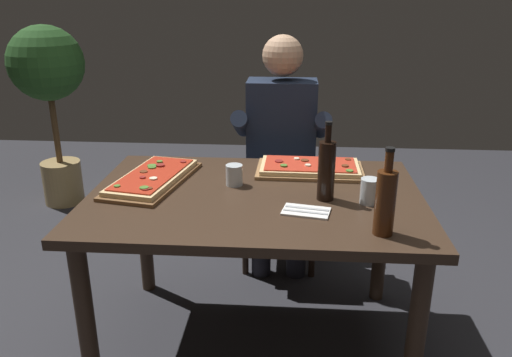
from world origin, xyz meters
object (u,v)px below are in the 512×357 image
object	(u,v)px
diner_chair	(281,180)
tumbler_near_camera	(370,191)
dining_table	(255,214)
pizza_rectangular_left	(153,178)
wine_bottle_dark	(385,201)
tumbler_far_side	(234,176)
potted_plant_corner	(49,83)
pizza_rectangular_front	(310,168)
oil_bottle_amber	(326,169)
seated_diner	(281,144)

from	to	relation	value
diner_chair	tumbler_near_camera	bearing A→B (deg)	-67.91
dining_table	tumbler_near_camera	distance (m)	0.49
pizza_rectangular_left	wine_bottle_dark	world-z (taller)	wine_bottle_dark
diner_chair	tumbler_far_side	bearing A→B (deg)	-103.97
pizza_rectangular_left	potted_plant_corner	bearing A→B (deg)	128.09
tumbler_near_camera	diner_chair	bearing A→B (deg)	112.09
pizza_rectangular_front	potted_plant_corner	size ratio (longest dim) A/B	0.38
dining_table	tumbler_near_camera	xyz separation A→B (m)	(0.46, -0.07, 0.15)
tumbler_far_side	oil_bottle_amber	bearing A→B (deg)	-19.13
dining_table	tumbler_near_camera	bearing A→B (deg)	-8.24
wine_bottle_dark	potted_plant_corner	xyz separation A→B (m)	(-2.08, 1.89, 0.06)
wine_bottle_dark	potted_plant_corner	distance (m)	2.81
oil_bottle_amber	diner_chair	size ratio (longest dim) A/B	0.37
tumbler_far_side	seated_diner	world-z (taller)	seated_diner
dining_table	tumbler_near_camera	world-z (taller)	tumbler_near_camera
tumbler_far_side	pizza_rectangular_left	bearing A→B (deg)	179.17
dining_table	diner_chair	size ratio (longest dim) A/B	1.61
pizza_rectangular_front	potted_plant_corner	bearing A→B (deg)	145.59
pizza_rectangular_front	diner_chair	bearing A→B (deg)	104.72
pizza_rectangular_front	tumbler_far_side	world-z (taller)	tumbler_far_side
dining_table	pizza_rectangular_left	distance (m)	0.49
pizza_rectangular_front	pizza_rectangular_left	size ratio (longest dim) A/B	0.86
wine_bottle_dark	tumbler_near_camera	size ratio (longest dim) A/B	3.04
diner_chair	potted_plant_corner	bearing A→B (deg)	157.56
pizza_rectangular_front	wine_bottle_dark	world-z (taller)	wine_bottle_dark
pizza_rectangular_front	tumbler_far_side	size ratio (longest dim) A/B	5.47
wine_bottle_dark	seated_diner	distance (m)	1.15
dining_table	tumbler_far_side	size ratio (longest dim) A/B	15.23
dining_table	potted_plant_corner	distance (m)	2.25
oil_bottle_amber	tumbler_near_camera	xyz separation A→B (m)	(0.17, -0.03, -0.08)
tumbler_far_side	diner_chair	distance (m)	0.83
pizza_rectangular_front	pizza_rectangular_left	world-z (taller)	same
potted_plant_corner	tumbler_near_camera	bearing A→B (deg)	-38.12
oil_bottle_amber	diner_chair	xyz separation A→B (m)	(-0.20, 0.89, -0.38)
pizza_rectangular_left	wine_bottle_dark	size ratio (longest dim) A/B	1.84
wine_bottle_dark	oil_bottle_amber	bearing A→B (deg)	121.33
tumbler_near_camera	oil_bottle_amber	bearing A→B (deg)	170.18
dining_table	tumbler_far_side	bearing A→B (deg)	135.32
tumbler_far_side	potted_plant_corner	distance (m)	2.10
dining_table	tumbler_far_side	distance (m)	0.19
seated_diner	potted_plant_corner	xyz separation A→B (m)	(-1.69, 0.82, 0.18)
dining_table	seated_diner	world-z (taller)	seated_diner
dining_table	pizza_rectangular_front	bearing A→B (deg)	51.19
tumbler_near_camera	diner_chair	xyz separation A→B (m)	(-0.37, 0.92, -0.31)
wine_bottle_dark	seated_diner	xyz separation A→B (m)	(-0.39, 1.08, -0.12)
tumbler_near_camera	dining_table	bearing A→B (deg)	171.76
tumbler_near_camera	potted_plant_corner	bearing A→B (deg)	141.88
seated_diner	wine_bottle_dark	bearing A→B (deg)	-70.27
pizza_rectangular_front	wine_bottle_dark	bearing A→B (deg)	-69.42
dining_table	oil_bottle_amber	distance (m)	0.37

